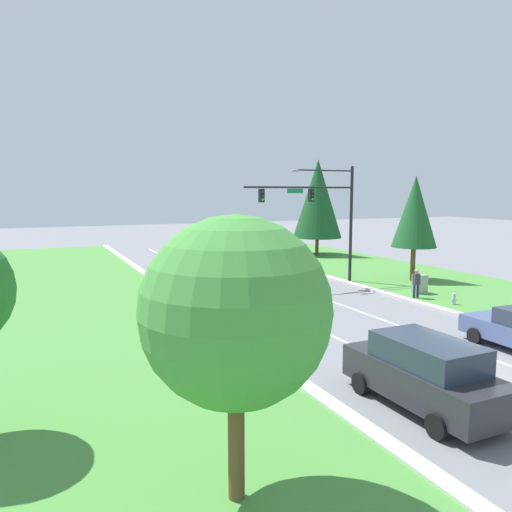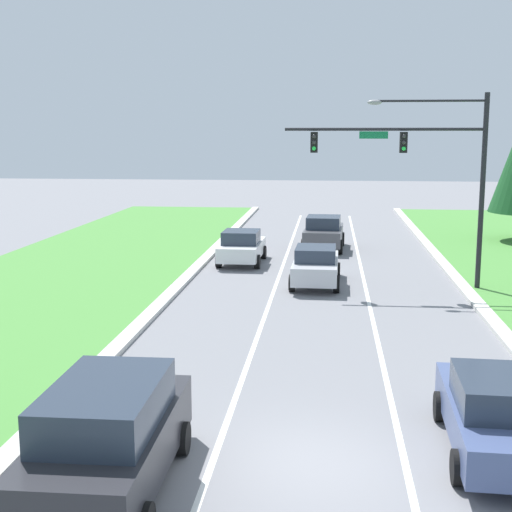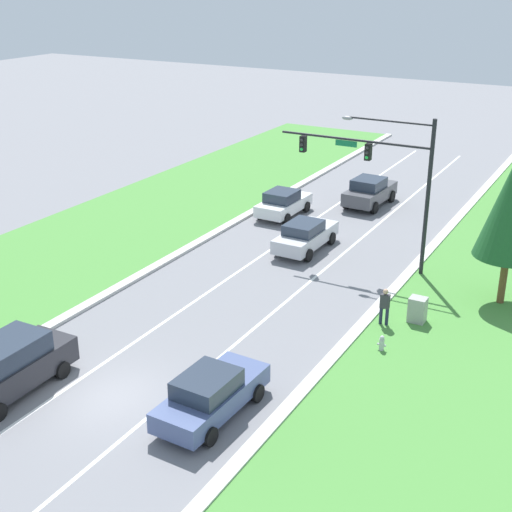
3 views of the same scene
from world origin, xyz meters
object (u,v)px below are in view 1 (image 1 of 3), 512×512
at_px(charcoal_suv, 424,373).
at_px(conifer_far_right_tree, 415,212).
at_px(traffic_signal_mast, 322,206).
at_px(pedestrian, 416,283).
at_px(white_sedan, 185,270).
at_px(utility_cabinet, 420,285).
at_px(fire_hydrant, 454,299).
at_px(conifer_near_right_tree, 318,199).
at_px(oak_far_left_tree, 236,312).
at_px(silver_sedan, 261,276).
at_px(graphite_sedan, 216,257).

distance_m(charcoal_suv, conifer_far_right_tree, 21.04).
relative_size(traffic_signal_mast, pedestrian, 4.58).
relative_size(charcoal_suv, pedestrian, 2.90).
xyz_separation_m(white_sedan, pedestrian, (10.17, -10.72, 0.14)).
relative_size(utility_cabinet, fire_hydrant, 1.66).
bearing_deg(conifer_near_right_tree, oak_far_left_tree, -123.66).
relative_size(fire_hydrant, oak_far_left_tree, 0.13).
height_order(traffic_signal_mast, white_sedan, traffic_signal_mast).
bearing_deg(charcoal_suv, white_sedan, 90.41).
relative_size(white_sedan, conifer_near_right_tree, 0.47).
height_order(traffic_signal_mast, fire_hydrant, traffic_signal_mast).
height_order(white_sedan, silver_sedan, silver_sedan).
bearing_deg(silver_sedan, pedestrian, -42.34).
bearing_deg(fire_hydrant, silver_sedan, 131.00).
bearing_deg(white_sedan, traffic_signal_mast, -30.48).
relative_size(silver_sedan, utility_cabinet, 3.95).
bearing_deg(utility_cabinet, traffic_signal_mast, 125.47).
height_order(traffic_signal_mast, utility_cabinet, traffic_signal_mast).
relative_size(traffic_signal_mast, conifer_far_right_tree, 1.10).
relative_size(conifer_near_right_tree, oak_far_left_tree, 1.61).
bearing_deg(white_sedan, silver_sedan, -50.20).
xyz_separation_m(fire_hydrant, oak_far_left_tree, (-16.73, -10.76, 3.41)).
bearing_deg(charcoal_suv, pedestrian, 48.01).
distance_m(traffic_signal_mast, utility_cabinet, 7.67).
distance_m(utility_cabinet, oak_far_left_tree, 22.27).
height_order(pedestrian, conifer_far_right_tree, conifer_far_right_tree).
relative_size(graphite_sedan, oak_far_left_tree, 0.82).
xyz_separation_m(graphite_sedan, conifer_far_right_tree, (10.18, -10.57, 3.74)).
relative_size(graphite_sedan, white_sedan, 1.07).
distance_m(white_sedan, oak_far_left_tree, 24.47).
xyz_separation_m(graphite_sedan, fire_hydrant, (7.04, -17.23, -0.57)).
distance_m(pedestrian, oak_far_left_tree, 20.77).
bearing_deg(silver_sedan, oak_far_left_tree, -115.19).
height_order(white_sedan, pedestrian, pedestrian).
distance_m(fire_hydrant, conifer_far_right_tree, 8.53).
bearing_deg(pedestrian, conifer_near_right_tree, -107.44).
bearing_deg(conifer_far_right_tree, oak_far_left_tree, -138.78).
xyz_separation_m(utility_cabinet, fire_hydrant, (-0.46, -3.04, -0.24)).
height_order(fire_hydrant, conifer_near_right_tree, conifer_near_right_tree).
bearing_deg(white_sedan, conifer_far_right_tree, -22.71).
height_order(pedestrian, fire_hydrant, pedestrian).
height_order(conifer_near_right_tree, conifer_far_right_tree, conifer_near_right_tree).
distance_m(graphite_sedan, charcoal_suv, 26.45).
bearing_deg(charcoal_suv, conifer_near_right_tree, 63.01).
bearing_deg(silver_sedan, traffic_signal_mast, -2.57).
distance_m(charcoal_suv, utility_cabinet, 16.24).
xyz_separation_m(traffic_signal_mast, utility_cabinet, (3.60, -5.06, -4.50)).
distance_m(pedestrian, fire_hydrant, 2.28).
distance_m(graphite_sedan, conifer_far_right_tree, 15.15).
bearing_deg(traffic_signal_mast, fire_hydrant, -68.76).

